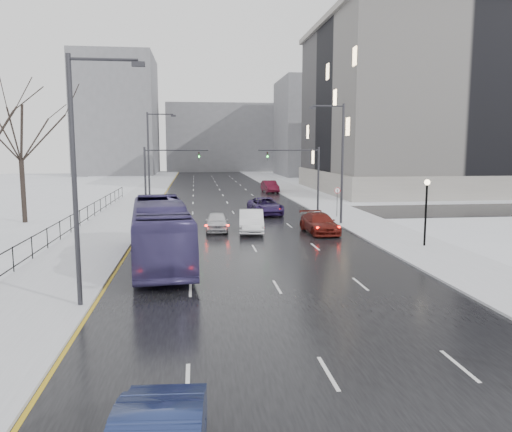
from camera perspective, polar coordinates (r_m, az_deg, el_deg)
name	(u,v)px	position (r m, az deg, el deg)	size (l,w,h in m)	color
road	(226,201)	(60.67, -3.43, 1.73)	(16.00, 150.00, 0.04)	black
cross_road	(234,214)	(48.78, -2.55, 0.24)	(130.00, 10.00, 0.04)	black
sidewalk_left	(138,202)	(60.93, -13.34, 1.62)	(5.00, 150.00, 0.16)	silver
sidewalk_right	(311,199)	(62.19, 6.28, 1.91)	(5.00, 150.00, 0.16)	silver
park_strip	(55,203)	(62.71, -22.00, 1.41)	(14.00, 150.00, 0.12)	white
tree_park_e	(25,224)	(46.98, -24.87, -0.80)	(9.45, 9.45, 13.50)	black
iron_fence	(37,243)	(32.10, -23.72, -2.80)	(0.06, 70.00, 1.30)	black
streetlight_r_mid	(340,158)	(41.93, 9.54, 6.58)	(2.95, 0.25, 10.00)	#2D2D33
streetlight_l_near	(80,169)	(20.72, -19.49, 5.04)	(2.95, 0.25, 10.00)	#2D2D33
streetlight_l_far	(151,156)	(52.41, -11.94, 6.75)	(2.95, 0.25, 10.00)	#2D2D33
lamppost_r_mid	(426,203)	(33.78, 18.88, 1.43)	(0.36, 0.36, 4.28)	black
mast_signal_right	(308,172)	(49.51, 5.94, 5.07)	(6.10, 0.33, 6.50)	#2D2D33
mast_signal_left	(157,172)	(48.40, -11.29, 4.90)	(6.10, 0.33, 6.50)	#2D2D33
no_uturn_sign	(337,193)	(46.24, 9.27, 2.58)	(0.60, 0.06, 2.70)	#2D2D33
civic_building	(453,116)	(82.06, 21.58, 10.62)	(41.00, 31.00, 24.80)	gray
bldg_far_right	(331,128)	(119.58, 8.54, 9.94)	(24.00, 20.00, 22.00)	slate
bldg_far_left	(118,116)	(126.77, -15.54, 10.98)	(18.00, 22.00, 28.00)	slate
bldg_far_center	(222,138)	(140.45, -3.87, 8.87)	(30.00, 18.00, 18.00)	slate
bus	(161,232)	(28.37, -10.86, -1.81)	(2.93, 12.51, 3.48)	#41386E
sedan_center_near	(217,222)	(38.69, -4.51, -0.66)	(1.71, 4.25, 1.45)	silver
sedan_right_near	(251,221)	(38.04, -0.55, -0.59)	(1.80, 5.15, 1.70)	white
sedan_right_cross	(265,206)	(48.20, 1.07, 1.15)	(2.68, 5.82, 1.62)	#29194D
sedan_right_far	(319,223)	(38.00, 7.26, -0.82)	(2.09, 5.13, 1.49)	#611610
sedan_right_distant	(270,186)	(71.95, 1.60, 3.39)	(1.78, 5.10, 1.68)	#5B0F23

